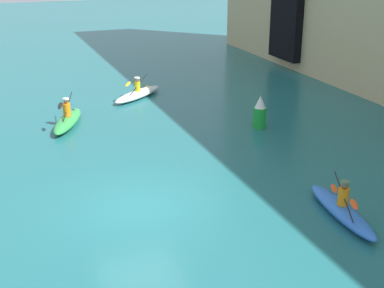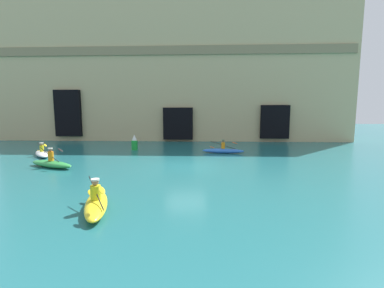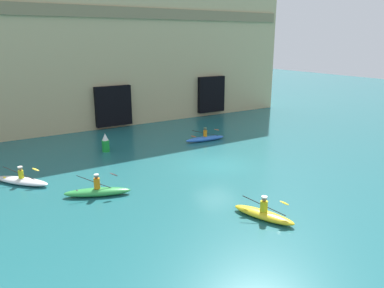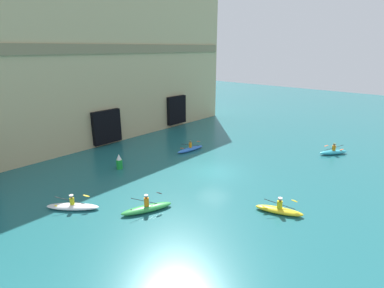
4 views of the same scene
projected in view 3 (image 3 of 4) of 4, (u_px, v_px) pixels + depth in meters
name	position (u px, v px, depth m)	size (l,w,h in m)	color
ground_plane	(215.00, 165.00, 24.65)	(120.00, 120.00, 0.00)	#1E6066
cliff_bluff	(89.00, 34.00, 34.07)	(41.62, 5.50, 16.82)	tan
kayak_green	(98.00, 191.00, 19.73)	(3.47, 2.07, 1.26)	green
kayak_blue	(205.00, 138.00, 30.22)	(3.48, 1.04, 1.11)	blue
kayak_white	(22.00, 180.00, 21.35)	(2.89, 3.29, 1.05)	white
kayak_yellow	(263.00, 214.00, 17.23)	(1.70, 3.12, 1.11)	yellow
marker_buoy	(106.00, 143.00, 27.31)	(0.54, 0.54, 1.38)	green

